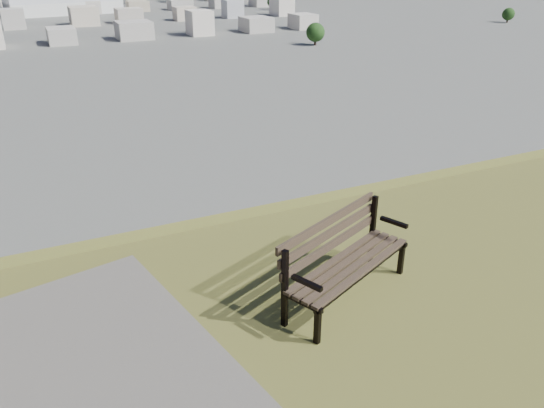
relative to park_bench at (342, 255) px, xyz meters
name	(u,v)px	position (x,y,z in m)	size (l,w,h in m)	color
park_bench	(342,255)	(0.00, 0.00, 0.00)	(1.81, 1.22, 0.91)	#3E3023
gravel_patch	(82,386)	(-2.83, -0.26, -0.49)	(2.50, 3.57, 0.07)	#68635A
arena	(64,3)	(22.41, 301.86, -20.11)	(57.08, 30.61, 22.93)	silver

